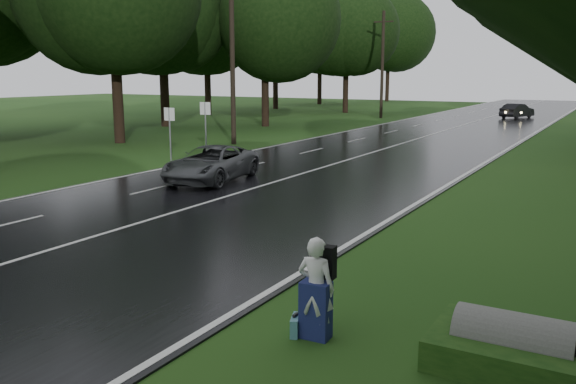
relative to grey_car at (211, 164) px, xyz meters
The scene contains 15 objects.
ground 10.49m from the grey_car, 77.74° to the right, with size 160.00×160.00×0.00m, color #214414.
road 10.04m from the grey_car, 77.19° to the left, with size 12.00×140.00×0.04m, color black.
lane_center 10.04m from the grey_car, 77.19° to the left, with size 0.12×140.00×0.01m, color silver.
grey_car is the anchor object (origin of this frame).
far_car 39.88m from the grey_car, 83.32° to the left, with size 1.37×3.94×1.30m, color black.
hitchhiker 14.08m from the grey_car, 46.77° to the right, with size 0.61×0.55×1.62m.
suitcase 13.91m from the grey_car, 47.94° to the right, with size 0.12×0.42×0.30m, color teal.
culvert 15.84m from the grey_car, 38.05° to the right, with size 0.79×0.79×1.58m, color slate.
utility_pole_mid 12.34m from the grey_car, 120.64° to the left, with size 1.80×0.28×9.21m, color black, non-canonical shape.
utility_pole_far 34.76m from the grey_car, 100.41° to the left, with size 1.80×0.28×9.45m, color black, non-canonical shape.
road_sign_a 6.15m from the grey_car, 144.57° to the left, with size 0.59×0.10×2.47m, color white, non-canonical shape.
road_sign_b 8.03m from the grey_car, 128.48° to the left, with size 0.63×0.10×2.62m, color white, non-canonical shape.
tree_left_d 14.70m from the grey_car, 147.97° to the left, with size 9.64×9.64×15.07m, color black, non-canonical shape.
tree_left_e 24.23m from the grey_car, 116.79° to the left, with size 8.54×8.54×13.35m, color black, non-canonical shape.
tree_left_f 41.41m from the grey_car, 107.20° to the left, with size 9.20×9.20×14.38m, color black, non-canonical shape.
Camera 1 is at (11.37, -7.89, 4.05)m, focal length 37.62 mm.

